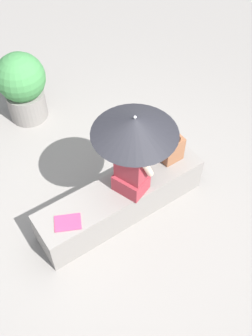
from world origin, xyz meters
name	(u,v)px	position (x,y,z in m)	size (l,w,h in m)	color
ground_plane	(122,211)	(0.00, 0.00, 0.00)	(14.00, 14.00, 0.00)	gray
stone_bench	(121,199)	(0.00, 0.00, 0.23)	(2.07, 0.49, 0.47)	gray
person_seated	(131,166)	(0.09, -0.07, 0.86)	(0.38, 0.51, 0.90)	#992D38
parasol	(135,126)	(0.17, -0.01, 1.35)	(0.89, 0.89, 1.01)	#B7B7BC
handbag_black	(172,149)	(0.73, 0.02, 0.64)	(0.25, 0.19, 0.35)	brown
magazine	(68,223)	(-0.72, -0.07, 0.48)	(0.28, 0.20, 0.01)	#D83866
planter_near	(22,85)	(-0.18, 2.19, 0.56)	(0.69, 0.69, 1.04)	gray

